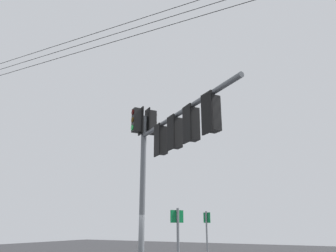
# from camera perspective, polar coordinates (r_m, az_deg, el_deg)

# --- Properties ---
(signal_mast_assembly) EXTENTS (5.02, 3.74, 6.39)m
(signal_mast_assembly) POSITION_cam_1_polar(r_m,az_deg,el_deg) (10.21, -1.08, -3.31)
(signal_mast_assembly) COLOR slate
(signal_mast_assembly) RESTS_ON ground
(route_sign_primary) EXTENTS (0.33, 0.14, 2.70)m
(route_sign_primary) POSITION_cam_1_polar(r_m,az_deg,el_deg) (13.56, 7.02, -19.31)
(route_sign_primary) COLOR slate
(route_sign_primary) RESTS_ON ground
(route_sign_secondary) EXTENTS (0.21, 0.36, 2.59)m
(route_sign_secondary) POSITION_cam_1_polar(r_m,az_deg,el_deg) (8.59, 1.77, -21.20)
(route_sign_secondary) COLOR slate
(route_sign_secondary) RESTS_ON ground
(overhead_wire_span) EXTENTS (33.00, 1.03, 0.89)m
(overhead_wire_span) POSITION_cam_1_polar(r_m,az_deg,el_deg) (14.57, -9.19, 16.02)
(overhead_wire_span) COLOR black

